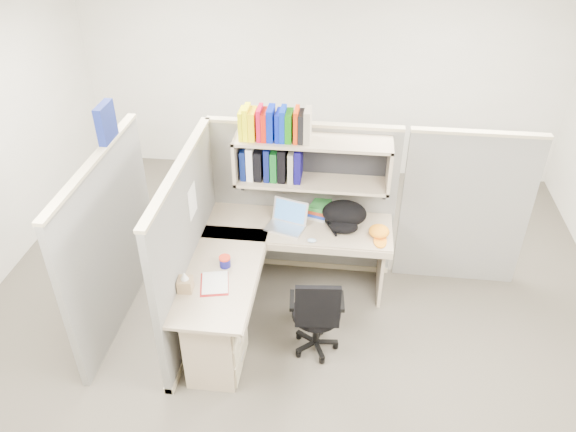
# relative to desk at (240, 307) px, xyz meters

# --- Properties ---
(ground) EXTENTS (6.00, 6.00, 0.00)m
(ground) POSITION_rel_desk_xyz_m (0.41, 0.29, -0.44)
(ground) COLOR #38342B
(ground) RESTS_ON ground
(room_shell) EXTENTS (6.00, 6.00, 6.00)m
(room_shell) POSITION_rel_desk_xyz_m (0.41, 0.29, 1.18)
(room_shell) COLOR beige
(room_shell) RESTS_ON ground
(cubicle) EXTENTS (3.79, 1.84, 1.95)m
(cubicle) POSITION_rel_desk_xyz_m (0.04, 0.74, 0.47)
(cubicle) COLOR #61615C
(cubicle) RESTS_ON ground
(desk) EXTENTS (1.74, 1.75, 0.73)m
(desk) POSITION_rel_desk_xyz_m (0.00, 0.00, 0.00)
(desk) COLOR tan
(desk) RESTS_ON ground
(laptop) EXTENTS (0.42, 0.42, 0.24)m
(laptop) POSITION_rel_desk_xyz_m (0.29, 0.79, 0.41)
(laptop) COLOR silver
(laptop) RESTS_ON desk
(backpack) EXTENTS (0.46, 0.38, 0.24)m
(backpack) POSITION_rel_desk_xyz_m (0.82, 0.87, 0.41)
(backpack) COLOR black
(backpack) RESTS_ON desk
(orange_cap) EXTENTS (0.21, 0.24, 0.10)m
(orange_cap) POSITION_rel_desk_xyz_m (1.15, 0.78, 0.34)
(orange_cap) COLOR orange
(orange_cap) RESTS_ON desk
(snack_canister) EXTENTS (0.10, 0.10, 0.10)m
(snack_canister) POSITION_rel_desk_xyz_m (-0.15, 0.18, 0.34)
(snack_canister) COLOR navy
(snack_canister) RESTS_ON desk
(tissue_box) EXTENTS (0.12, 0.12, 0.18)m
(tissue_box) POSITION_rel_desk_xyz_m (-0.40, -0.16, 0.38)
(tissue_box) COLOR tan
(tissue_box) RESTS_ON desk
(mouse) EXTENTS (0.09, 0.07, 0.03)m
(mouse) POSITION_rel_desk_xyz_m (0.55, 0.61, 0.31)
(mouse) COLOR #96B6D5
(mouse) RESTS_ON desk
(paper_cup) EXTENTS (0.09, 0.09, 0.10)m
(paper_cup) POSITION_rel_desk_xyz_m (0.35, 1.02, 0.34)
(paper_cup) COLOR white
(paper_cup) RESTS_ON desk
(book_stack) EXTENTS (0.25, 0.30, 0.12)m
(book_stack) POSITION_rel_desk_xyz_m (0.59, 1.07, 0.35)
(book_stack) COLOR gray
(book_stack) RESTS_ON desk
(loose_paper) EXTENTS (0.27, 0.32, 0.00)m
(loose_paper) POSITION_rel_desk_xyz_m (-0.19, -0.04, 0.29)
(loose_paper) COLOR silver
(loose_paper) RESTS_ON desk
(task_chair) EXTENTS (0.47, 0.44, 0.87)m
(task_chair) POSITION_rel_desk_xyz_m (0.65, -0.01, -0.13)
(task_chair) COLOR black
(task_chair) RESTS_ON ground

